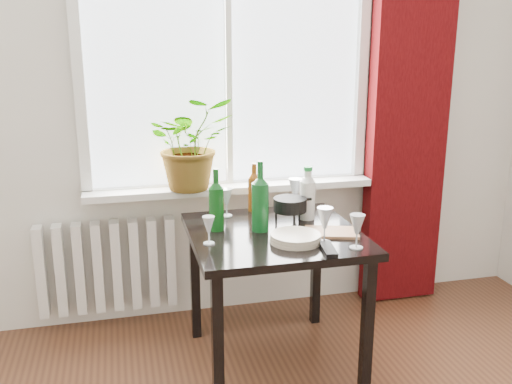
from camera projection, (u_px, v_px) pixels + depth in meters
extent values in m
cube|color=white|center=(227.00, 54.00, 3.27)|extent=(1.72, 0.08, 1.62)
cube|color=white|center=(231.00, 187.00, 3.41)|extent=(1.72, 0.20, 0.04)
cube|color=#350406|center=(409.00, 104.00, 3.52)|extent=(0.50, 0.12, 2.56)
cube|color=white|center=(107.00, 266.00, 3.38)|extent=(0.80, 0.10, 0.55)
cube|color=black|center=(274.00, 235.00, 2.90)|extent=(0.85, 0.85, 0.04)
cube|color=black|center=(218.00, 345.00, 2.57)|extent=(0.05, 0.05, 0.70)
cube|color=black|center=(195.00, 281.00, 3.25)|extent=(0.05, 0.05, 0.70)
cube|color=black|center=(367.00, 326.00, 2.74)|extent=(0.05, 0.05, 0.70)
cube|color=black|center=(316.00, 269.00, 3.42)|extent=(0.05, 0.05, 0.70)
imported|color=#24661B|center=(191.00, 143.00, 3.23)|extent=(0.52, 0.46, 0.53)
cylinder|color=beige|center=(296.00, 238.00, 2.74)|extent=(0.32, 0.32, 0.04)
cube|color=black|center=(328.00, 249.00, 2.63)|extent=(0.08, 0.19, 0.02)
cube|color=#A5714A|center=(332.00, 232.00, 2.86)|extent=(0.30, 0.24, 0.01)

